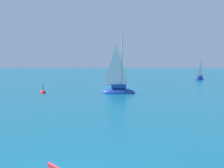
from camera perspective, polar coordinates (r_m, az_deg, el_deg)
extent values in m
ellipsoid|color=#193D99|center=(29.95, 1.23, -1.77)|extent=(3.26, 1.18, 1.11)
cube|color=#193D99|center=(29.87, 1.24, -0.37)|extent=(1.43, 0.81, 0.36)
cylinder|color=#B7B7BC|center=(29.74, 1.83, 4.14)|extent=(0.12, 0.12, 5.06)
cylinder|color=#B2B2B7|center=(29.84, -0.12, -0.04)|extent=(2.03, 0.14, 0.10)
pyramid|color=white|center=(29.72, 0.74, 3.75)|extent=(1.62, 0.09, 3.84)
ellipsoid|color=#193D99|center=(47.90, 15.82, 0.72)|extent=(2.00, 1.83, 0.70)
cube|color=#193D99|center=(47.87, 15.83, 1.28)|extent=(0.99, 0.94, 0.23)
cylinder|color=#B7B7BC|center=(47.64, 15.75, 3.03)|extent=(0.08, 0.08, 3.16)
cylinder|color=#B2B2B7|center=(48.23, 16.14, 1.43)|extent=(1.01, 0.86, 0.06)
pyramid|color=white|center=(47.93, 15.99, 2.88)|extent=(0.80, 0.68, 2.40)
sphere|color=red|center=(31.02, -12.56, -1.65)|extent=(0.56, 0.56, 0.56)
cylinder|color=black|center=(30.96, -12.58, -0.64)|extent=(0.06, 0.06, 0.60)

